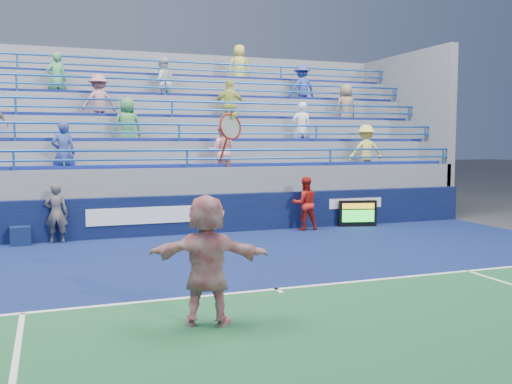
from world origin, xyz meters
name	(u,v)px	position (x,y,z in m)	size (l,w,h in m)	color
ground	(277,290)	(0.00, 0.00, 0.00)	(120.00, 120.00, 0.00)	#333538
sponsor_wall	(190,215)	(0.00, 6.50, 0.55)	(18.00, 0.32, 1.10)	#091035
bleacher_stand	(163,172)	(0.00, 10.27, 1.55)	(18.00, 5.60, 6.13)	slate
serve_speed_board	(358,214)	(5.14, 6.10, 0.41)	(1.16, 0.39, 0.81)	black
judge_chair	(20,235)	(-4.39, 6.21, 0.28)	(0.52, 0.52, 0.86)	#0D1C42
tennis_player	(207,259)	(-1.62, -1.39, 0.93)	(1.80, 1.18, 2.98)	white
line_judge	(56,213)	(-3.52, 6.20, 0.77)	(0.56, 0.37, 1.55)	#141A39
ball_girl	(305,204)	(3.34, 6.03, 0.78)	(0.76, 0.59, 1.57)	#AE1B13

